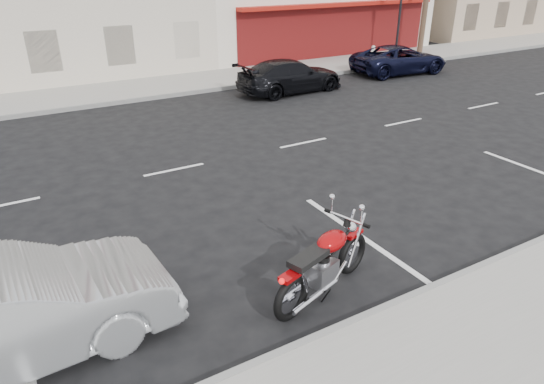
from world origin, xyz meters
The scene contains 8 objects.
ground centered at (0.00, 0.00, 0.00)m, with size 120.00×120.00×0.00m, color black.
sidewalk_far centered at (-5.00, 8.70, 0.07)m, with size 80.00×3.40×0.15m, color gray.
curb_far centered at (-5.00, 7.00, 0.08)m, with size 80.00×0.12×0.16m, color gray.
traffic_light centered at (13.50, 8.33, 2.56)m, with size 0.26×0.30×3.80m.
fire_hydrant centered at (12.00, 8.50, 0.53)m, with size 0.20×0.20×0.72m.
motorcycle centered at (-0.90, -5.85, 0.54)m, with size 2.28×1.03×1.18m.
suv_far centered at (11.27, 5.82, 0.65)m, with size 2.15×4.66×1.29m, color black.
car_far centered at (4.91, 5.36, 0.66)m, with size 1.84×4.51×1.31m, color black.
Camera 1 is at (-5.62, -11.19, 4.89)m, focal length 32.00 mm.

